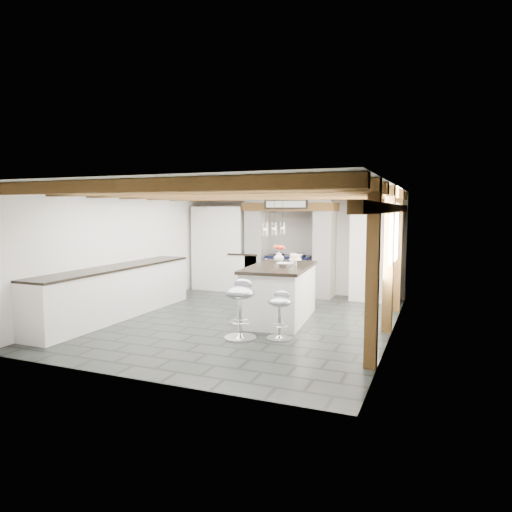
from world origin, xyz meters
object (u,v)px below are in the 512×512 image
at_px(bar_stool_near, 280,309).
at_px(kitchen_island, 280,292).
at_px(range_cooker, 289,274).
at_px(bar_stool_far, 241,302).

bearing_deg(bar_stool_near, kitchen_island, 105.52).
distance_m(range_cooker, kitchen_island, 2.42).
relative_size(kitchen_island, bar_stool_near, 2.77).
relative_size(range_cooker, bar_stool_far, 1.11).
height_order(range_cooker, bar_stool_far, range_cooker).
distance_m(range_cooker, bar_stool_far, 3.75).
relative_size(kitchen_island, bar_stool_far, 2.25).
distance_m(range_cooker, bar_stool_near, 3.66).
bearing_deg(range_cooker, bar_stool_far, -83.29).
xyz_separation_m(range_cooker, bar_stool_near, (0.99, -3.52, -0.01)).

